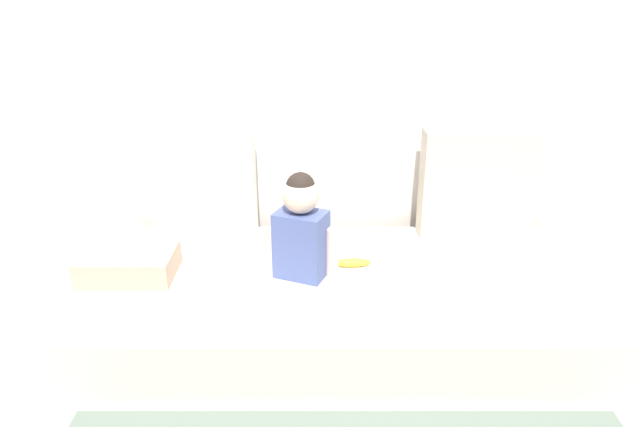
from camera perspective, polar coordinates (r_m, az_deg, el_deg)
The scene contains 8 objects.
ground_plane at distance 2.92m, azimuth 1.85°, elevation -12.40°, with size 12.00×12.00×0.00m, color #B2ADA3.
back_wall at distance 2.99m, azimuth 1.77°, elevation 14.33°, with size 5.64×0.10×2.49m, color silver.
couch at distance 2.80m, azimuth 1.90°, elevation -8.86°, with size 2.44×0.87×0.43m.
throw_pillow_left at distance 2.95m, azimuth -11.35°, elevation 2.83°, with size 0.49×0.16×0.54m, color silver.
throw_pillow_right at distance 3.00m, azimuth 14.73°, elevation 2.81°, with size 0.55×0.16×0.54m, color #C1B29E.
toddler at distance 2.51m, azimuth -2.09°, elevation -1.32°, with size 0.32×0.22×0.47m.
banana at distance 2.67m, azimuth 2.92°, elevation -4.78°, with size 0.17×0.04×0.04m, color yellow.
folded_blanket at distance 2.71m, azimuth -18.29°, elevation -4.71°, with size 0.40×0.28×0.11m, color tan.
Camera 1 is at (-0.10, -2.40, 1.67)m, focal length 32.99 mm.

